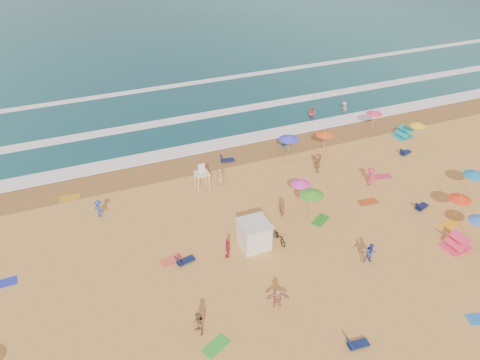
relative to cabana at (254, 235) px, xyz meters
name	(u,v)px	position (x,y,z in m)	size (l,w,h in m)	color
ground	(251,241)	(0.02, 0.51, -1.00)	(220.00, 220.00, 0.00)	gold
ocean	(96,3)	(0.02, 84.51, -1.00)	(220.00, 140.00, 0.18)	#0C4756
wet_sand	(200,162)	(0.02, 13.01, -0.99)	(220.00, 220.00, 0.00)	olive
surf_foam	(175,123)	(0.02, 21.83, -0.90)	(200.00, 18.70, 0.05)	white
cabana	(254,235)	(0.00, 0.00, 0.00)	(2.00, 2.00, 2.00)	white
cabana_roof	(254,224)	(0.00, 0.00, 1.06)	(2.20, 2.20, 0.12)	silver
bicycle	(279,236)	(1.90, -0.30, -0.51)	(0.65, 1.86, 0.98)	black
lifeguard_stand	(202,178)	(-1.14, 8.67, 0.05)	(1.20, 1.20, 2.10)	white
beach_umbrellas	(301,201)	(4.42, 1.12, 1.14)	(51.23, 25.29, 0.77)	yellow
loungers	(314,259)	(3.30, -3.13, -0.83)	(36.21, 25.91, 0.34)	#0E1947
towels	(253,253)	(-0.42, -0.76, -0.98)	(37.90, 24.30, 0.03)	red
popup_tents	(426,176)	(17.67, 2.06, -0.40)	(9.89, 17.58, 1.20)	#FB3761
beachgoers	(251,199)	(1.72, 4.58, -0.21)	(45.19, 24.45, 2.09)	#C13044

